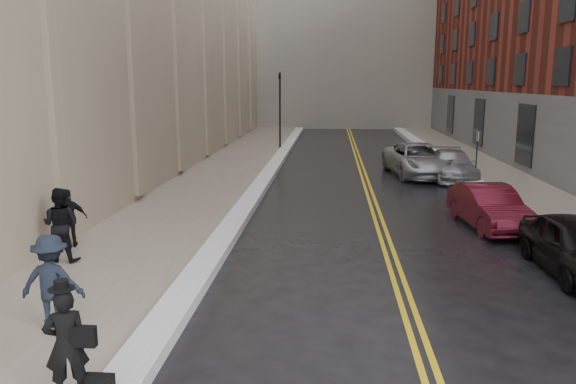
% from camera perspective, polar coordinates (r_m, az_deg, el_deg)
% --- Properties ---
extents(sidewalk_left, '(4.00, 64.00, 0.15)m').
position_cam_1_polar(sidewalk_left, '(24.66, -8.21, 0.49)').
color(sidewalk_left, gray).
rests_on(sidewalk_left, ground).
extents(sidewalk_right, '(3.00, 64.00, 0.15)m').
position_cam_1_polar(sidewalk_right, '(25.40, 23.03, 0.02)').
color(sidewalk_right, gray).
rests_on(sidewalk_right, ground).
extents(lane_stripe_a, '(0.12, 64.00, 0.01)m').
position_cam_1_polar(lane_stripe_a, '(24.12, 7.95, 0.09)').
color(lane_stripe_a, gold).
rests_on(lane_stripe_a, ground).
extents(lane_stripe_b, '(0.12, 64.00, 0.01)m').
position_cam_1_polar(lane_stripe_b, '(24.14, 8.52, 0.08)').
color(lane_stripe_b, gold).
rests_on(lane_stripe_b, ground).
extents(snow_ridge_left, '(0.70, 60.80, 0.26)m').
position_cam_1_polar(snow_ridge_left, '(24.25, -2.91, 0.54)').
color(snow_ridge_left, white).
rests_on(snow_ridge_left, ground).
extents(snow_ridge_right, '(0.85, 60.80, 0.30)m').
position_cam_1_polar(snow_ridge_right, '(24.85, 19.00, 0.25)').
color(snow_ridge_right, white).
rests_on(snow_ridge_right, ground).
extents(traffic_signal, '(0.18, 0.15, 5.20)m').
position_cam_1_polar(traffic_signal, '(37.83, -0.83, 8.87)').
color(traffic_signal, black).
rests_on(traffic_signal, ground).
extents(parking_sign_far, '(0.06, 0.35, 2.23)m').
position_cam_1_polar(parking_sign_far, '(28.70, 18.65, 4.10)').
color(parking_sign_far, black).
rests_on(parking_sign_far, ground).
extents(car_black, '(1.76, 4.15, 1.40)m').
position_cam_1_polar(car_black, '(15.26, 27.23, -4.89)').
color(car_black, black).
rests_on(car_black, ground).
extents(car_maroon, '(1.93, 4.27, 1.36)m').
position_cam_1_polar(car_maroon, '(18.93, 19.75, -1.44)').
color(car_maroon, '#4B0D1A').
rests_on(car_maroon, ground).
extents(car_silver_near, '(2.01, 4.75, 1.37)m').
position_cam_1_polar(car_silver_near, '(27.84, 16.30, 2.64)').
color(car_silver_near, '#97999E').
rests_on(car_silver_near, ground).
extents(car_silver_far, '(3.41, 6.06, 1.60)m').
position_cam_1_polar(car_silver_far, '(28.47, 13.17, 3.21)').
color(car_silver_far, '#9EA1A6').
rests_on(car_silver_far, ground).
extents(pedestrian_main, '(0.71, 0.60, 1.64)m').
position_cam_1_polar(pedestrian_main, '(8.73, -21.62, -14.20)').
color(pedestrian_main, black).
rests_on(pedestrian_main, sidewalk_left).
extents(pedestrian_a, '(0.95, 0.76, 1.87)m').
position_cam_1_polar(pedestrian_a, '(15.12, -22.10, -3.09)').
color(pedestrian_a, black).
rests_on(pedestrian_a, sidewalk_left).
extents(pedestrian_b, '(1.19, 0.74, 1.76)m').
position_cam_1_polar(pedestrian_b, '(11.12, -22.87, -8.42)').
color(pedestrian_b, black).
rests_on(pedestrian_b, sidewalk_left).
extents(pedestrian_c, '(1.02, 0.70, 1.60)m').
position_cam_1_polar(pedestrian_c, '(16.34, -21.36, -2.50)').
color(pedestrian_c, black).
rests_on(pedestrian_c, sidewalk_left).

